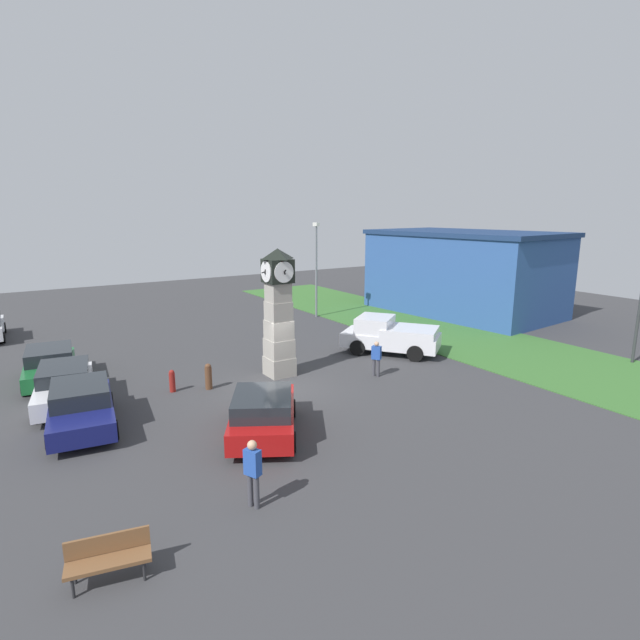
# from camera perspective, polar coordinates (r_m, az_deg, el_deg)

# --- Properties ---
(ground_plane) EXTENTS (69.38, 69.38, 0.00)m
(ground_plane) POSITION_cam_1_polar(r_m,az_deg,el_deg) (20.91, -4.43, -7.76)
(ground_plane) COLOR #38383A
(clock_tower) EXTENTS (1.43, 1.45, 5.62)m
(clock_tower) POSITION_cam_1_polar(r_m,az_deg,el_deg) (21.78, -4.77, 0.77)
(clock_tower) COLOR #9B968C
(clock_tower) RESTS_ON ground_plane
(bollard_near_tower) EXTENTS (0.24, 0.24, 0.92)m
(bollard_near_tower) POSITION_cam_1_polar(r_m,az_deg,el_deg) (21.16, -16.54, -6.66)
(bollard_near_tower) COLOR maroon
(bollard_near_tower) RESTS_ON ground_plane
(bollard_mid_row) EXTENTS (0.28, 0.28, 1.09)m
(bollard_mid_row) POSITION_cam_1_polar(r_m,az_deg,el_deg) (21.08, -12.63, -6.28)
(bollard_mid_row) COLOR brown
(bollard_mid_row) RESTS_ON ground_plane
(car_navy_sedan) EXTENTS (4.57, 2.40, 1.43)m
(car_navy_sedan) POSITION_cam_1_polar(r_m,az_deg,el_deg) (24.33, -28.47, -4.53)
(car_navy_sedan) COLOR #19602D
(car_navy_sedan) RESTS_ON ground_plane
(car_near_tower) EXTENTS (4.81, 2.58, 1.44)m
(car_near_tower) POSITION_cam_1_polar(r_m,az_deg,el_deg) (21.32, -27.17, -6.63)
(car_near_tower) COLOR silver
(car_near_tower) RESTS_ON ground_plane
(car_by_building) EXTENTS (4.67, 2.50, 1.46)m
(car_by_building) POSITION_cam_1_polar(r_m,az_deg,el_deg) (18.84, -25.62, -8.88)
(car_by_building) COLOR navy
(car_by_building) RESTS_ON ground_plane
(car_silver_hatch) EXTENTS (4.69, 3.83, 1.50)m
(car_silver_hatch) POSITION_cam_1_polar(r_m,az_deg,el_deg) (16.57, -6.51, -10.51)
(car_silver_hatch) COLOR #A51111
(car_silver_hatch) RESTS_ON ground_plane
(pickup_truck) EXTENTS (5.19, 4.64, 1.85)m
(pickup_truck) POSITION_cam_1_polar(r_m,az_deg,el_deg) (25.83, 8.04, -1.74)
(pickup_truck) COLOR silver
(pickup_truck) RESTS_ON ground_plane
(bench) EXTENTS (0.84, 1.67, 0.90)m
(bench) POSITION_cam_1_polar(r_m,az_deg,el_deg) (11.68, -23.03, -23.56)
(bench) COLOR brown
(bench) RESTS_ON ground_plane
(pedestrian_near_bench) EXTENTS (0.46, 0.39, 1.78)m
(pedestrian_near_bench) POSITION_cam_1_polar(r_m,az_deg,el_deg) (12.80, -7.69, -16.53)
(pedestrian_near_bench) COLOR #3F3F47
(pedestrian_near_bench) RESTS_ON ground_plane
(pedestrian_crossing_lot) EXTENTS (0.47, 0.42, 1.59)m
(pedestrian_crossing_lot) POSITION_cam_1_polar(r_m,az_deg,el_deg) (22.14, 6.46, -4.18)
(pedestrian_crossing_lot) COLOR #3F3F47
(pedestrian_crossing_lot) RESTS_ON ground_plane
(street_lamp_far_side) EXTENTS (0.50, 0.24, 6.40)m
(street_lamp_far_side) POSITION_cam_1_polar(r_m,az_deg,el_deg) (33.91, -0.43, 6.51)
(street_lamp_far_side) COLOR slate
(street_lamp_far_side) RESTS_ON ground_plane
(warehouse_blue_far) EXTENTS (13.51, 8.75, 5.78)m
(warehouse_blue_far) POSITION_cam_1_polar(r_m,az_deg,el_deg) (36.99, 16.04, 5.28)
(warehouse_blue_far) COLOR #2D5193
(warehouse_blue_far) RESTS_ON ground_plane
(grass_verge_far) EXTENTS (41.63, 7.37, 0.04)m
(grass_verge_far) POSITION_cam_1_polar(r_m,az_deg,el_deg) (31.00, 13.59, -1.31)
(grass_verge_far) COLOR #386B2D
(grass_verge_far) RESTS_ON ground_plane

